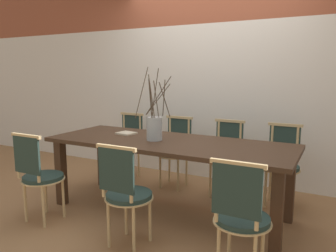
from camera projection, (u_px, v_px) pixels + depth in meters
name	position (u px, v px, depth m)	size (l,w,h in m)	color
ground_plane	(168.00, 212.00, 3.38)	(16.00, 16.00, 0.00)	#9E7047
wall_rear	(214.00, 59.00, 4.24)	(12.00, 0.06, 3.20)	white
dining_table	(168.00, 150.00, 3.28)	(2.46, 0.91, 0.75)	#422B1C
chair_near_leftend	(39.00, 173.00, 3.09)	(0.40, 0.40, 0.88)	#233833
chair_near_left	(126.00, 191.00, 2.63)	(0.40, 0.40, 0.88)	#233833
chair_near_center	(241.00, 214.00, 2.20)	(0.40, 0.40, 0.88)	#233833
chair_far_leftend	(128.00, 143.00, 4.44)	(0.40, 0.40, 0.88)	#233833
chair_far_left	(175.00, 149.00, 4.10)	(0.40, 0.40, 0.88)	#233833
chair_far_center	(226.00, 155.00, 3.80)	(0.40, 0.40, 0.88)	#233833
chair_far_right	(282.00, 161.00, 3.51)	(0.40, 0.40, 0.88)	#233833
vase_centerpiece	(154.00, 127.00, 3.28)	(0.31, 0.32, 0.73)	#B2BCC1
book_stack	(126.00, 133.00, 3.62)	(0.21, 0.19, 0.02)	beige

